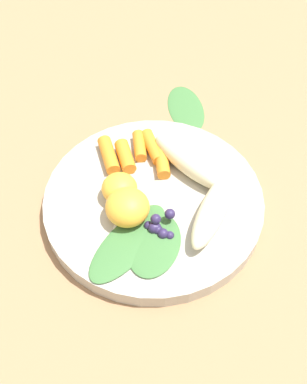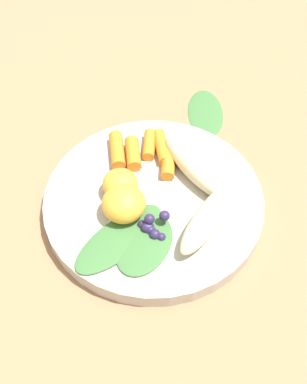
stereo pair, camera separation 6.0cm
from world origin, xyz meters
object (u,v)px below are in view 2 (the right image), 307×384
object	(u,v)px
orange_segment_near	(124,204)
banana_peeled_left	(194,166)
kale_leaf_stray	(205,112)
banana_peeled_right	(209,217)
bowl	(153,202)

from	to	relation	value
orange_segment_near	banana_peeled_left	bearing A→B (deg)	-16.54
banana_peeled_left	kale_leaf_stray	world-z (taller)	banana_peeled_left
banana_peeled_right	orange_segment_near	world-z (taller)	orange_segment_near
banana_peeled_left	kale_leaf_stray	xyz separation A→B (m)	(0.13, 0.07, -0.04)
banana_peeled_left	banana_peeled_right	distance (m)	0.08
kale_leaf_stray	bowl	bearing A→B (deg)	155.80
banana_peeled_right	orange_segment_near	size ratio (longest dim) A/B	2.26
banana_peeled_right	kale_leaf_stray	size ratio (longest dim) A/B	1.13
banana_peeled_left	kale_leaf_stray	bearing A→B (deg)	-44.56
orange_segment_near	kale_leaf_stray	distance (m)	0.24
bowl	orange_segment_near	size ratio (longest dim) A/B	5.22
banana_peeled_left	orange_segment_near	size ratio (longest dim) A/B	2.26
banana_peeled_right	kale_leaf_stray	distance (m)	0.23
bowl	orange_segment_near	bearing A→B (deg)	163.52
banana_peeled_left	kale_leaf_stray	distance (m)	0.15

